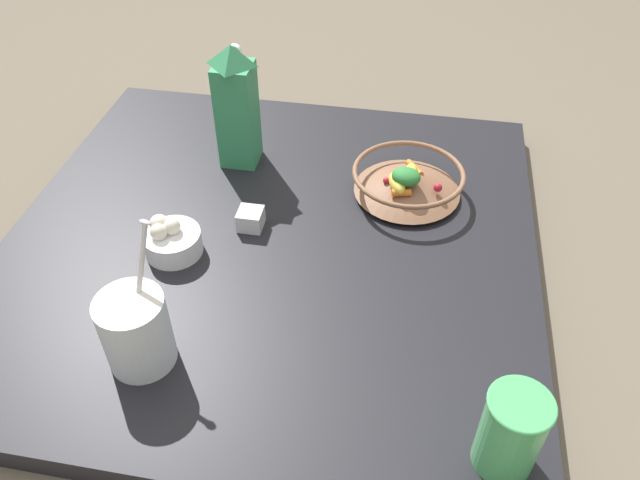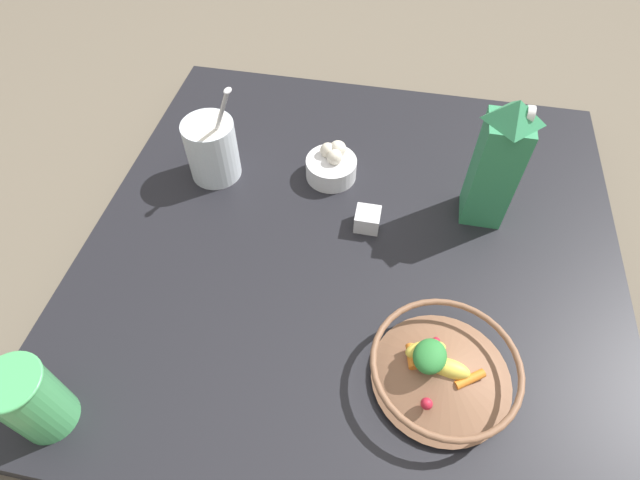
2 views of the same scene
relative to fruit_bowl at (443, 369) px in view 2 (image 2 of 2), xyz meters
name	(u,v)px [view 2 (image 2 of 2)]	position (x,y,z in m)	size (l,w,h in m)	color
ground_plane	(351,255)	(0.24, 0.17, -0.08)	(6.00, 6.00, 0.00)	#665B4C
countertop	(352,248)	(0.24, 0.17, -0.06)	(0.98, 0.98, 0.05)	black
fruit_bowl	(443,369)	(0.00, 0.00, 0.00)	(0.22, 0.22, 0.08)	brown
milk_carton	(497,163)	(0.36, -0.06, 0.10)	(0.08, 0.08, 0.26)	#338C59
yogurt_tub	(212,147)	(0.37, 0.48, 0.04)	(0.10, 0.12, 0.23)	silver
drinking_cup	(31,400)	(-0.17, 0.56, 0.04)	(0.08, 0.08, 0.14)	#4CB266
spice_jar	(367,220)	(0.28, 0.15, -0.02)	(0.05, 0.05, 0.04)	silver
garlic_bowl	(332,165)	(0.41, 0.24, -0.01)	(0.10, 0.10, 0.07)	white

